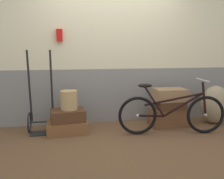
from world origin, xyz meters
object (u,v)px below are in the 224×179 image
Objects in this scene: bicycle at (171,113)px; burlap_sack at (215,105)px; luggage_trolley at (42,115)px; suitcase_2 at (168,122)px; suitcase_3 at (168,113)px; suitcase_5 at (170,95)px; suitcase_1 at (68,115)px; wicker_basket at (69,100)px; suitcase_0 at (68,126)px; suitcase_4 at (170,105)px.

burlap_sack is at bearing 20.84° from bicycle.
suitcase_2 is at bearing -1.77° from luggage_trolley.
suitcase_5 is at bearing -71.90° from suitcase_3.
suitcase_1 is at bearing 166.72° from bicycle.
luggage_trolley is at bearing 172.72° from suitcase_3.
bicycle reaches higher than wicker_basket.
wicker_basket is (0.03, 0.00, 0.43)m from suitcase_0.
suitcase_1 is 1.73m from suitcase_3.
suitcase_1 is 1.76m from suitcase_5.
suitcase_4 reaches higher than suitcase_1.
suitcase_4 is (0.00, -0.04, 0.30)m from suitcase_2.
luggage_trolley is at bearing 167.27° from suitcase_0.
luggage_trolley reaches higher than suitcase_0.
suitcase_0 is at bearing -178.91° from suitcase_5.
bicycle reaches higher than suitcase_2.
suitcase_4 is at bearing -93.31° from suitcase_5.
suitcase_5 is (0.01, -0.02, 0.33)m from suitcase_3.
wicker_basket is at bearing 174.83° from suitcase_4.
luggage_trolley is at bearing 178.83° from suitcase_5.
suitcase_1 is (0.01, -0.02, 0.19)m from suitcase_0.
luggage_trolley reaches higher than suitcase_2.
suitcase_0 is 0.45m from luggage_trolley.
suitcase_1 is 0.98× the size of suitcase_5.
suitcase_1 is at bearing 175.56° from suitcase_4.
suitcase_0 is 1.27× the size of suitcase_4.
burlap_sack is 1.08m from bicycle.
wicker_basket reaches higher than suitcase_4.
suitcase_0 is 1.21× the size of suitcase_1.
wicker_basket is at bearing 179.77° from burlap_sack.
luggage_trolley is (-2.13, 0.05, 0.06)m from suitcase_3.
wicker_basket is at bearing 33.65° from suitcase_1.
burlap_sack is at bearing -0.64° from suitcase_5.
luggage_trolley reaches higher than suitcase_5.
suitcase_3 is 0.88m from burlap_sack.
suitcase_0 is at bearing 109.13° from suitcase_1.
luggage_trolley is (-2.13, 0.07, 0.21)m from suitcase_2.
suitcase_2 is 1.19× the size of suitcase_5.
suitcase_5 is at bearing 69.64° from bicycle.
bicycle is (1.99, -0.47, 0.04)m from luggage_trolley.
suitcase_1 is at bearing -13.97° from luggage_trolley.
suitcase_2 is 0.48× the size of luggage_trolley.
wicker_basket is at bearing -10.45° from luggage_trolley.
suitcase_3 is (-0.00, 0.01, 0.15)m from suitcase_2.
wicker_basket reaches higher than suitcase_1.
suitcase_3 is at bearing 0.94° from wicker_basket.
bicycle is at bearing -19.62° from suitcase_1.
bicycle is (-0.15, -0.37, -0.04)m from suitcase_4.
bicycle is (-1.01, -0.39, -0.01)m from burlap_sack.
suitcase_5 is at bearing 0.33° from wicker_basket.
bicycle reaches higher than suitcase_5.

